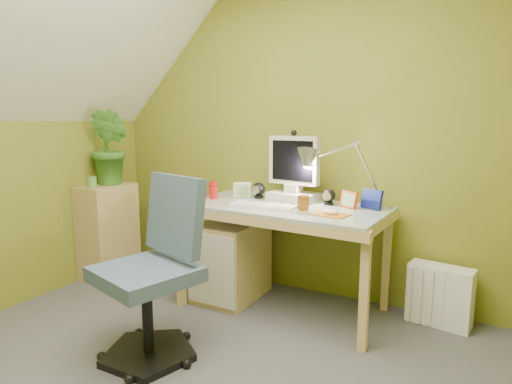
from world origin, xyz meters
The scene contains 19 objects.
wall_back centered at (0.00, 1.60, 1.20)m, with size 3.20×0.01×2.40m, color olive.
desk centered at (0.09, 1.21, 0.37)m, with size 1.37×0.69×0.74m, color tan, non-canonical shape.
monitor centered at (0.09, 1.39, 1.00)m, with size 0.38×0.22×0.52m, color beige, non-canonical shape.
speaker_left centered at (-0.18, 1.37, 0.79)m, with size 0.10×0.10×0.12m, color black, non-canonical shape.
speaker_right centered at (0.36, 1.37, 0.79)m, with size 0.09×0.09×0.11m, color black, non-canonical shape.
keyboard centered at (0.01, 1.07, 0.75)m, with size 0.43×0.14×0.02m, color white.
mousepad centered at (0.47, 1.07, 0.74)m, with size 0.22×0.16×0.01m, color #B5681C.
mouse centered at (0.47, 1.07, 0.75)m, with size 0.10×0.06×0.03m, color white.
amber_tumbler centered at (0.27, 1.13, 0.78)m, with size 0.07×0.07×0.09m, color #965715.
candle_cluster centered at (-0.51, 1.22, 0.79)m, with size 0.15×0.13×0.11m, color red, non-canonical shape.
photo_frame_red centered at (0.51, 1.33, 0.79)m, with size 0.13×0.02×0.11m, color #C33B14.
photo_frame_blue centered at (0.65, 1.37, 0.80)m, with size 0.15×0.02×0.13m, color navy.
photo_frame_green centered at (-0.31, 1.35, 0.79)m, with size 0.13×0.02×0.11m, color #B6CD8D.
desk_lamp centered at (0.54, 1.39, 1.05)m, with size 0.59×0.25×0.63m, color #B4B5B9, non-canonical shape.
side_ledge centered at (-1.45, 1.09, 0.39)m, with size 0.29×0.45×0.78m, color tan.
potted_plant centered at (-1.42, 1.14, 1.09)m, with size 0.34×0.27×0.62m, color #3C7B29.
green_cup centered at (-1.43, 0.94, 0.83)m, with size 0.07×0.07×0.09m, color #5E983F.
task_chair centered at (-0.29, 0.28, 0.50)m, with size 0.56×0.56×1.01m, color #3D5164, non-canonical shape.
radiator centered at (1.10, 1.46, 0.19)m, with size 0.39×0.16×0.39m, color white.
Camera 1 is at (1.28, -1.39, 1.30)m, focal length 30.00 mm.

